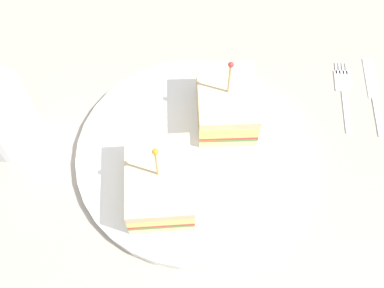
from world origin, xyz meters
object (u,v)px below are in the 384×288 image
Objects in this scene: sandwich_half_back at (160,183)px; drink_glass at (4,118)px; fork at (343,88)px; plate at (192,154)px; sandwich_half_front at (230,106)px; knife at (373,91)px.

drink_glass is at bearing 15.78° from sandwich_half_back.
sandwich_half_back reaches higher than fork.
plate is 2.46× the size of sandwich_half_front.
sandwich_half_front is 1.17× the size of fork.
drink_glass is (20.07, 12.50, 3.91)cm from plate.
sandwich_half_front is 21.53cm from knife.
drink_glass is 0.89× the size of knife.
plate is 2.87× the size of fork.
drink_glass is (20.53, 19.52, 0.52)cm from sandwich_half_front.
fork is (-9.25, -14.69, -3.83)cm from sandwich_half_front.
drink_glass is 0.97× the size of fork.
sandwich_half_front reaches higher than drink_glass.
plate reaches higher than knife.
fork is 0.92× the size of knife.
plate is at bearing -85.57° from sandwich_half_back.
drink_glass is at bearing 48.95° from fork.
knife is (-13.13, -24.01, -0.45)cm from plate.
drink_glass is (20.59, 5.82, 0.84)cm from sandwich_half_back.
sandwich_half_front is 17.78cm from fork.
fork is at bearing 33.96° from knife.
sandwich_half_back is 1.15× the size of knife.
drink_glass is 49.54cm from knife.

